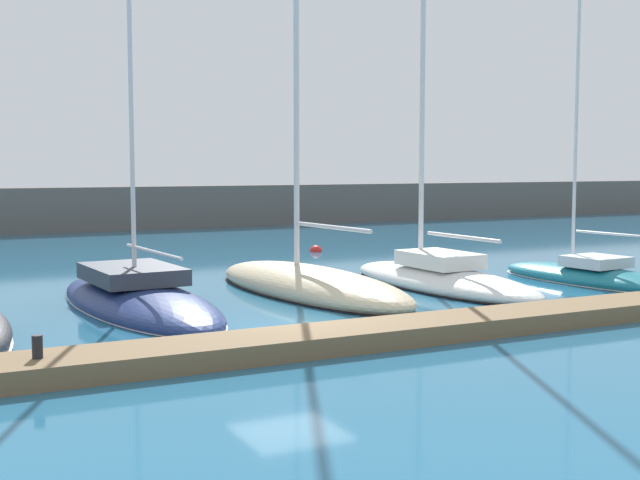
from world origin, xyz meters
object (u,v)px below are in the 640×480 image
object	(u,v)px
sailboat_white_fifth	(441,276)
sailboat_teal_sixth	(589,275)
sailboat_navy_third	(137,298)
dock_bollard	(37,347)
mooring_buoy_red	(316,252)
sailboat_sand_fourth	(309,283)

from	to	relation	value
sailboat_white_fifth	sailboat_teal_sixth	bearing A→B (deg)	-105.62
sailboat_teal_sixth	sailboat_navy_third	bearing A→B (deg)	77.09
sailboat_teal_sixth	dock_bollard	bearing A→B (deg)	99.94
sailboat_navy_third	sailboat_teal_sixth	xyz separation A→B (m)	(15.33, -2.05, -0.01)
sailboat_navy_third	sailboat_white_fifth	bearing A→B (deg)	-98.09
sailboat_teal_sixth	mooring_buoy_red	distance (m)	14.01
sailboat_white_fifth	sailboat_navy_third	bearing A→B (deg)	84.06
sailboat_sand_fourth	sailboat_white_fifth	world-z (taller)	sailboat_sand_fourth
sailboat_teal_sixth	dock_bollard	world-z (taller)	sailboat_teal_sixth
sailboat_sand_fourth	mooring_buoy_red	distance (m)	12.79
sailboat_navy_third	sailboat_teal_sixth	world-z (taller)	sailboat_navy_third
sailboat_white_fifth	sailboat_teal_sixth	size ratio (longest dim) A/B	1.25
sailboat_white_fifth	mooring_buoy_red	bearing A→B (deg)	-8.50
sailboat_sand_fourth	dock_bollard	xyz separation A→B (m)	(-9.27, -7.33, 0.33)
sailboat_white_fifth	mooring_buoy_red	world-z (taller)	sailboat_white_fifth
sailboat_sand_fourth	sailboat_white_fifth	size ratio (longest dim) A/B	1.10
dock_bollard	sailboat_teal_sixth	bearing A→B (deg)	15.22
sailboat_navy_third	mooring_buoy_red	distance (m)	16.16
sailboat_sand_fourth	mooring_buoy_red	bearing A→B (deg)	-33.58
dock_bollard	sailboat_navy_third	bearing A→B (deg)	62.53
dock_bollard	mooring_buoy_red	bearing A→B (deg)	50.80
sailboat_sand_fourth	mooring_buoy_red	world-z (taller)	sailboat_sand_fourth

